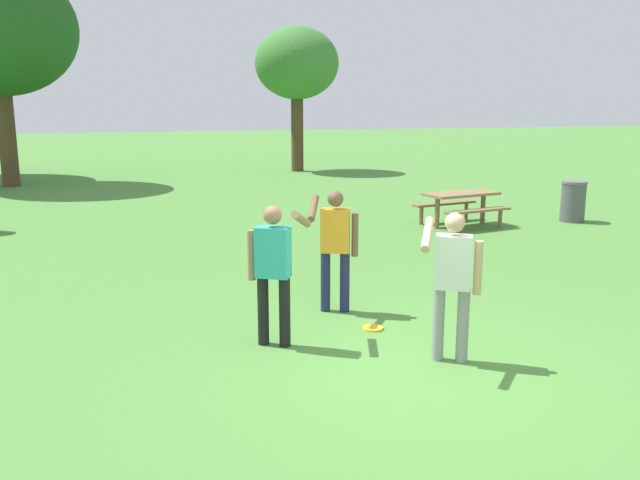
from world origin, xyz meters
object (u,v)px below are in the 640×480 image
(tree_back_left, at_px, (297,65))
(person_bystander, at_px, (335,242))
(trash_can_beside_table, at_px, (573,201))
(frisbee, at_px, (373,328))
(picnic_table_near, at_px, (461,202))
(person_thrower, at_px, (452,276))
(person_catcher, at_px, (274,265))

(tree_back_left, bearing_deg, person_bystander, -103.64)
(person_bystander, distance_m, trash_can_beside_table, 9.00)
(frisbee, height_order, trash_can_beside_table, trash_can_beside_table)
(picnic_table_near, xyz_separation_m, trash_can_beside_table, (2.83, -0.25, -0.08))
(person_thrower, height_order, person_catcher, same)
(person_bystander, distance_m, frisbee, 1.27)
(person_catcher, xyz_separation_m, trash_can_beside_table, (8.62, 5.86, -0.48))
(person_thrower, xyz_separation_m, person_catcher, (-1.71, 1.05, 0.00))
(picnic_table_near, bearing_deg, person_catcher, -133.42)
(person_bystander, height_order, trash_can_beside_table, person_bystander)
(frisbee, xyz_separation_m, trash_can_beside_table, (7.32, 5.70, 0.47))
(frisbee, distance_m, trash_can_beside_table, 9.29)
(tree_back_left, bearing_deg, person_thrower, -100.56)
(person_catcher, bearing_deg, frisbee, 7.27)
(person_bystander, bearing_deg, person_catcher, -137.35)
(trash_can_beside_table, bearing_deg, frisbee, -142.11)
(person_thrower, xyz_separation_m, trash_can_beside_table, (6.91, 6.91, -0.48))
(person_bystander, height_order, tree_back_left, tree_back_left)
(person_thrower, relative_size, person_bystander, 1.00)
(person_bystander, distance_m, tree_back_left, 18.93)
(person_thrower, xyz_separation_m, frisbee, (-0.41, 1.21, -0.95))
(picnic_table_near, bearing_deg, trash_can_beside_table, -5.03)
(frisbee, bearing_deg, trash_can_beside_table, 37.89)
(trash_can_beside_table, distance_m, tree_back_left, 14.12)
(person_bystander, bearing_deg, tree_back_left, 76.36)
(person_thrower, xyz_separation_m, picnic_table_near, (4.08, 7.16, -0.40))
(person_bystander, xyz_separation_m, tree_back_left, (4.40, 18.12, 3.28))
(person_bystander, xyz_separation_m, trash_can_beside_table, (7.55, 4.88, -0.48))
(trash_can_beside_table, bearing_deg, person_catcher, -145.77)
(person_thrower, distance_m, person_catcher, 2.00)
(frisbee, bearing_deg, person_thrower, -71.15)
(tree_back_left, bearing_deg, person_catcher, -105.96)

